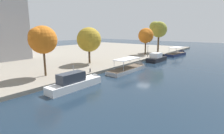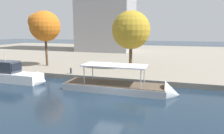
% 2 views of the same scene
% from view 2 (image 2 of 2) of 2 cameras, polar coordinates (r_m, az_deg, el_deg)
% --- Properties ---
extents(ground_plane, '(220.00, 220.00, 0.00)m').
position_cam_2_polar(ground_plane, '(18.13, -1.24, -10.20)').
color(ground_plane, '#192838').
extents(dock_promenade, '(120.00, 55.00, 0.63)m').
position_cam_2_polar(dock_promenade, '(51.14, 10.84, 3.41)').
color(dock_promenade, gray).
rests_on(dock_promenade, ground_plane).
extents(motor_yacht_1, '(10.11, 2.32, 4.33)m').
position_cam_2_polar(motor_yacht_1, '(28.41, -26.73, -2.18)').
color(motor_yacht_1, white).
rests_on(motor_yacht_1, ground_plane).
extents(tour_boat_2, '(12.03, 2.94, 3.98)m').
position_cam_2_polar(tour_boat_2, '(21.34, 3.54, -6.25)').
color(tour_boat_2, '#9EA3A8').
rests_on(tour_boat_2, ground_plane).
extents(mooring_bollard_1, '(0.26, 0.26, 0.79)m').
position_cam_2_polar(mooring_bollard_1, '(27.52, -11.57, -0.97)').
color(mooring_bollard_1, '#2D2D33').
rests_on(mooring_bollard_1, dock_promenade).
extents(tree_2, '(5.02, 4.83, 8.79)m').
position_cam_2_polar(tree_2, '(34.35, -18.73, 11.18)').
color(tree_2, '#4C3823').
rests_on(tree_2, dock_promenade).
extents(tree_5, '(5.83, 6.19, 8.69)m').
position_cam_2_polar(tree_5, '(31.33, 5.51, 10.09)').
color(tree_5, '#4C3823').
rests_on(tree_5, dock_promenade).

